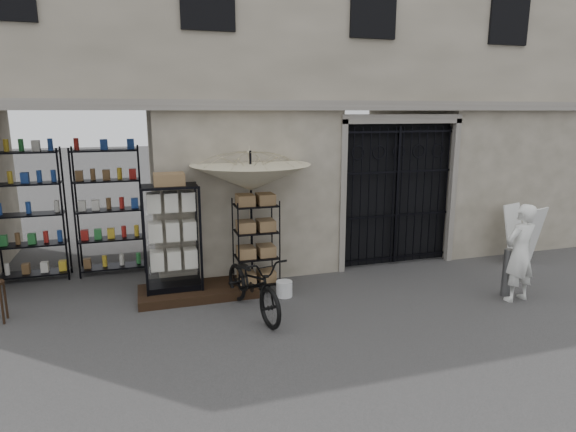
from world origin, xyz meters
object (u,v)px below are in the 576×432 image
object	(u,v)px
white_bucket	(284,289)
display_cabinet	(173,243)
wire_rack	(256,246)
bicycle	(254,313)
shopkeeper	(515,300)
steel_bollard	(507,273)
easel_sign	(523,234)
market_umbrella	(251,170)

from	to	relation	value
white_bucket	display_cabinet	bearing A→B (deg)	162.32
wire_rack	bicycle	distance (m)	1.30
shopkeeper	wire_rack	bearing A→B (deg)	-32.11
wire_rack	steel_bollard	distance (m)	4.37
easel_sign	steel_bollard	bearing A→B (deg)	-156.99
display_cabinet	white_bucket	size ratio (longest dim) A/B	6.90
wire_rack	steel_bollard	world-z (taller)	wire_rack
wire_rack	steel_bollard	size ratio (longest dim) A/B	1.97
display_cabinet	shopkeeper	bearing A→B (deg)	-36.40
bicycle	easel_sign	xyz separation A→B (m)	(5.99, 0.85, 0.63)
display_cabinet	market_umbrella	size ratio (longest dim) A/B	0.65
shopkeeper	market_umbrella	bearing A→B (deg)	-33.67
display_cabinet	bicycle	world-z (taller)	display_cabinet
market_umbrella	easel_sign	bearing A→B (deg)	-2.82
display_cabinet	wire_rack	bearing A→B (deg)	-22.81
bicycle	steel_bollard	world-z (taller)	bicycle
display_cabinet	shopkeeper	distance (m)	5.92
bicycle	market_umbrella	bearing A→B (deg)	65.95
display_cabinet	bicycle	xyz separation A→B (m)	(1.14, -1.11, -0.96)
wire_rack	white_bucket	distance (m)	0.89
display_cabinet	market_umbrella	bearing A→B (deg)	-16.62
white_bucket	steel_bollard	xyz separation A→B (m)	(3.68, -1.12, 0.28)
shopkeeper	easel_sign	distance (m)	2.37
white_bucket	easel_sign	bearing A→B (deg)	3.36
wire_rack	easel_sign	size ratio (longest dim) A/B	1.37
easel_sign	white_bucket	bearing A→B (deg)	165.19
market_umbrella	steel_bollard	xyz separation A→B (m)	(4.11, -1.71, -1.72)
market_umbrella	bicycle	xyz separation A→B (m)	(-0.25, -1.13, -2.14)
wire_rack	market_umbrella	xyz separation A→B (m)	(-0.04, 0.15, 1.33)
market_umbrella	white_bucket	bearing A→B (deg)	-54.36
wire_rack	easel_sign	bearing A→B (deg)	6.92
shopkeeper	bicycle	bearing A→B (deg)	-19.02
market_umbrella	shopkeeper	world-z (taller)	market_umbrella
steel_bollard	white_bucket	bearing A→B (deg)	163.15
display_cabinet	easel_sign	bearing A→B (deg)	-19.52
steel_bollard	easel_sign	world-z (taller)	easel_sign
steel_bollard	bicycle	bearing A→B (deg)	172.39
display_cabinet	wire_rack	xyz separation A→B (m)	(1.42, -0.13, -0.15)
wire_rack	steel_bollard	bearing A→B (deg)	-12.73
display_cabinet	market_umbrella	distance (m)	1.82
steel_bollard	shopkeeper	distance (m)	0.47
wire_rack	shopkeeper	world-z (taller)	wire_rack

